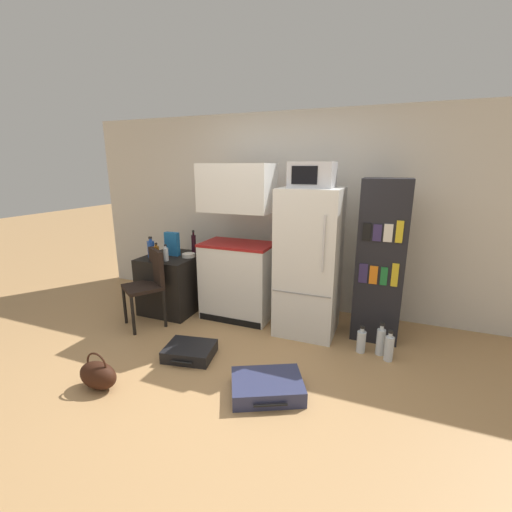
% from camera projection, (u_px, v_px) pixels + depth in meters
% --- Properties ---
extents(ground_plane, '(24.00, 24.00, 0.00)m').
position_uv_depth(ground_plane, '(225.00, 384.00, 2.99)').
color(ground_plane, tan).
extents(wall_back, '(6.40, 0.10, 2.50)m').
position_uv_depth(wall_back, '(307.00, 214.00, 4.40)').
color(wall_back, beige).
rests_on(wall_back, ground_plane).
extents(side_table, '(0.66, 0.74, 0.73)m').
position_uv_depth(side_table, '(174.00, 283.00, 4.49)').
color(side_table, black).
rests_on(side_table, ground_plane).
extents(kitchen_hutch, '(0.86, 0.53, 1.88)m').
position_uv_depth(kitchen_hutch, '(237.00, 251.00, 4.15)').
color(kitchen_hutch, silver).
rests_on(kitchen_hutch, ground_plane).
extents(refrigerator, '(0.66, 0.65, 1.63)m').
position_uv_depth(refrigerator, '(309.00, 262.00, 3.79)').
color(refrigerator, silver).
rests_on(refrigerator, ground_plane).
extents(microwave, '(0.45, 0.37, 0.26)m').
position_uv_depth(microwave, '(312.00, 175.00, 3.55)').
color(microwave, '#B7B7BC').
rests_on(microwave, refrigerator).
extents(bookshelf, '(0.48, 0.38, 1.73)m').
position_uv_depth(bookshelf, '(380.00, 262.00, 3.63)').
color(bookshelf, black).
rests_on(bookshelf, ground_plane).
extents(bottle_milk_white, '(0.07, 0.07, 0.15)m').
position_uv_depth(bottle_milk_white, '(166.00, 248.00, 4.54)').
color(bottle_milk_white, white).
rests_on(bottle_milk_white, side_table).
extents(bottle_clear_short, '(0.06, 0.06, 0.20)m').
position_uv_depth(bottle_clear_short, '(166.00, 254.00, 4.14)').
color(bottle_clear_short, silver).
rests_on(bottle_clear_short, side_table).
extents(bottle_amber_beer, '(0.07, 0.07, 0.20)m').
position_uv_depth(bottle_amber_beer, '(156.00, 252.00, 4.24)').
color(bottle_amber_beer, brown).
rests_on(bottle_amber_beer, side_table).
extents(bottle_wine_dark, '(0.06, 0.06, 0.30)m').
position_uv_depth(bottle_wine_dark, '(194.00, 243.00, 4.54)').
color(bottle_wine_dark, black).
rests_on(bottle_wine_dark, side_table).
extents(bottle_blue_soda, '(0.09, 0.09, 0.26)m').
position_uv_depth(bottle_blue_soda, '(151.00, 249.00, 4.30)').
color(bottle_blue_soda, '#1E47A3').
rests_on(bottle_blue_soda, side_table).
extents(bowl, '(0.16, 0.16, 0.04)m').
position_uv_depth(bowl, '(189.00, 255.00, 4.33)').
color(bowl, silver).
rests_on(bowl, side_table).
extents(cereal_box, '(0.19, 0.07, 0.30)m').
position_uv_depth(cereal_box, '(172.00, 244.00, 4.39)').
color(cereal_box, '#1E66A8').
rests_on(cereal_box, side_table).
extents(chair, '(0.56, 0.56, 0.91)m').
position_uv_depth(chair, '(149.00, 280.00, 4.02)').
color(chair, black).
rests_on(chair, ground_plane).
extents(suitcase_large_flat, '(0.72, 0.65, 0.13)m').
position_uv_depth(suitcase_large_flat, '(267.00, 386.00, 2.86)').
color(suitcase_large_flat, navy).
rests_on(suitcase_large_flat, ground_plane).
extents(suitcase_small_flat, '(0.53, 0.46, 0.12)m').
position_uv_depth(suitcase_small_flat, '(190.00, 351.00, 3.41)').
color(suitcase_small_flat, black).
rests_on(suitcase_small_flat, ground_plane).
extents(handbag, '(0.36, 0.20, 0.33)m').
position_uv_depth(handbag, '(98.00, 375.00, 2.92)').
color(handbag, '#33190F').
rests_on(handbag, ground_plane).
extents(water_bottle_front, '(0.08, 0.08, 0.35)m').
position_uv_depth(water_bottle_front, '(381.00, 341.00, 3.44)').
color(water_bottle_front, silver).
rests_on(water_bottle_front, ground_plane).
extents(water_bottle_middle, '(0.09, 0.09, 0.32)m').
position_uv_depth(water_bottle_middle, '(389.00, 348.00, 3.33)').
color(water_bottle_middle, silver).
rests_on(water_bottle_middle, ground_plane).
extents(water_bottle_back, '(0.09, 0.09, 0.29)m').
position_uv_depth(water_bottle_back, '(361.00, 341.00, 3.49)').
color(water_bottle_back, silver).
rests_on(water_bottle_back, ground_plane).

